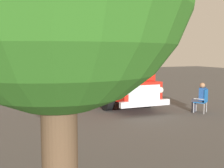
% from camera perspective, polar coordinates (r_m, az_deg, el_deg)
% --- Properties ---
extents(ground_plane, '(60.00, 60.00, 0.00)m').
position_cam_1_polar(ground_plane, '(15.69, 0.48, -3.35)').
color(ground_plane, '#514F4C').
extents(vintage_fire_truck, '(2.33, 5.96, 2.59)m').
position_cam_1_polar(vintage_fire_truck, '(14.98, 0.35, 0.82)').
color(vintage_fire_truck, black).
rests_on(vintage_fire_truck, ground).
extents(classic_hot_rod, '(2.13, 4.46, 1.46)m').
position_cam_1_polar(classic_hot_rod, '(21.01, -15.25, 0.89)').
color(classic_hot_rod, black).
rests_on(classic_hot_rod, ground).
extents(lawn_chair_near_truck, '(0.68, 0.69, 1.02)m').
position_cam_1_polar(lawn_chair_near_truck, '(13.27, 16.97, -2.78)').
color(lawn_chair_near_truck, '#B7BABF').
rests_on(lawn_chair_near_truck, ground).
extents(lawn_chair_by_car, '(0.57, 0.56, 1.02)m').
position_cam_1_polar(lawn_chair_by_car, '(24.70, -14.16, 1.31)').
color(lawn_chair_by_car, '#B7BABF').
rests_on(lawn_chair_by_car, ground).
extents(spectator_seated, '(0.61, 0.65, 1.29)m').
position_cam_1_polar(spectator_seated, '(13.28, 16.43, -2.28)').
color(spectator_seated, '#383842').
rests_on(spectator_seated, ground).
extents(spectator_standing, '(0.65, 0.35, 1.68)m').
position_cam_1_polar(spectator_standing, '(19.56, -4.67, 1.35)').
color(spectator_standing, '#2D334C').
rests_on(spectator_standing, ground).
extents(traffic_cone, '(0.40, 0.40, 0.64)m').
position_cam_1_polar(traffic_cone, '(16.44, -12.12, -1.97)').
color(traffic_cone, orange).
rests_on(traffic_cone, ground).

